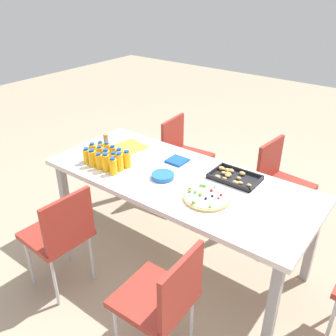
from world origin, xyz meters
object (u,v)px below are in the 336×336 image
juice_bottle_1 (92,158)px  juice_bottle_6 (100,155)px  fruit_pizza (207,197)px  chair_near_left (61,232)px  chair_far_left (183,152)px  juice_bottle_10 (101,149)px  chair_near_right (163,297)px  juice_bottle_11 (107,151)px  juice_bottle_5 (93,152)px  paper_folder (132,146)px  juice_bottle_9 (120,162)px  juice_bottle_7 (106,157)px  juice_bottle_14 (127,159)px  juice_bottle_0 (87,156)px  juice_bottle_4 (113,166)px  cardboard_tube (106,143)px  plate_stack (163,176)px  juice_bottle_13 (120,157)px  chair_far_right (280,180)px  juice_bottle_2 (99,161)px  juice_bottle_8 (114,160)px  party_table (178,184)px  napkin_stack (177,161)px  juice_bottle_3 (106,163)px  snack_tray (233,177)px  juice_bottle_12 (113,154)px

juice_bottle_1 → juice_bottle_6: (-0.00, 0.08, 0.00)m
fruit_pizza → chair_near_left: bearing=-139.1°
chair_far_left → juice_bottle_10: 0.95m
chair_near_right → juice_bottle_11: bearing=56.3°
juice_bottle_5 → paper_folder: (0.07, 0.39, -0.07)m
juice_bottle_10 → chair_near_right: bearing=-30.3°
chair_near_right → juice_bottle_9: bearing=53.9°
juice_bottle_7 → juice_bottle_11: juice_bottle_11 is taller
juice_bottle_14 → paper_folder: 0.39m
juice_bottle_0 → juice_bottle_4: juice_bottle_4 is taller
paper_folder → cardboard_tube: bearing=-114.8°
chair_near_right → juice_bottle_9: size_ratio=5.51×
plate_stack → cardboard_tube: size_ratio=1.07×
juice_bottle_9 → juice_bottle_13: 0.11m
chair_far_right → juice_bottle_9: size_ratio=5.51×
juice_bottle_11 → juice_bottle_2: bearing=-65.2°
juice_bottle_1 → chair_near_right: bearing=-25.7°
juice_bottle_1 → plate_stack: juice_bottle_1 is taller
chair_far_left → juice_bottle_2: 1.08m
juice_bottle_0 → juice_bottle_8: 0.24m
chair_far_left → juice_bottle_11: size_ratio=5.57×
juice_bottle_8 → juice_bottle_9: bearing=-3.4°
juice_bottle_10 → cardboard_tube: bearing=108.2°
chair_near_left → plate_stack: (0.35, 0.71, 0.25)m
party_table → napkin_stack: size_ratio=13.79×
juice_bottle_2 → juice_bottle_6: bearing=132.7°
chair_near_right → napkin_stack: (-0.64, 1.01, 0.24)m
juice_bottle_1 → juice_bottle_3: (0.14, 0.01, 0.00)m
juice_bottle_4 → juice_bottle_7: (-0.15, 0.08, -0.00)m
chair_far_right → paper_folder: size_ratio=3.19×
cardboard_tube → juice_bottle_13: bearing=-21.4°
fruit_pizza → snack_tray: 0.36m
juice_bottle_8 → juice_bottle_9: 0.07m
juice_bottle_7 → juice_bottle_12: 0.07m
juice_bottle_3 → juice_bottle_12: size_ratio=1.04×
juice_bottle_1 → juice_bottle_0: bearing=172.4°
juice_bottle_8 → snack_tray: size_ratio=0.38×
party_table → juice_bottle_7: 0.61m
juice_bottle_4 → juice_bottle_11: bearing=145.2°
chair_far_left → snack_tray: size_ratio=2.33×
juice_bottle_5 → juice_bottle_8: bearing=2.1°
juice_bottle_10 → juice_bottle_13: juice_bottle_10 is taller
chair_near_right → juice_bottle_0: bearing=63.6°
juice_bottle_5 → juice_bottle_13: juice_bottle_5 is taller
juice_bottle_0 → juice_bottle_4: size_ratio=0.96×
chair_far_right → juice_bottle_0: size_ratio=6.25×
chair_far_left → juice_bottle_3: juice_bottle_3 is taller
juice_bottle_1 → chair_far_left: bearing=82.5°
juice_bottle_2 → plate_stack: size_ratio=0.79×
chair_near_left → juice_bottle_2: (-0.14, 0.52, 0.29)m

